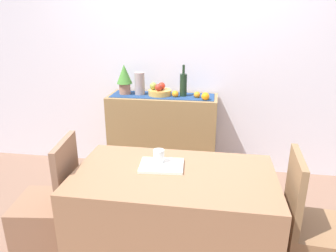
{
  "coord_description": "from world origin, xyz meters",
  "views": [
    {
      "loc": [
        0.34,
        -2.18,
        1.66
      ],
      "look_at": [
        -0.06,
        0.37,
        0.76
      ],
      "focal_mm": 33.41,
      "sensor_mm": 36.0,
      "label": 1
    }
  ],
  "objects_px": {
    "ceramic_vase": "(140,84)",
    "coffee_cup": "(159,157)",
    "chair_near_window": "(50,223)",
    "wine_bottle": "(183,85)",
    "open_book": "(162,166)",
    "dining_table": "(174,223)",
    "chair_by_corner": "(313,250)",
    "potted_plant": "(124,78)",
    "sideboard_console": "(163,136)",
    "fruit_bowl": "(160,92)"
  },
  "relations": [
    {
      "from": "chair_by_corner",
      "to": "ceramic_vase",
      "type": "bearing_deg",
      "value": 136.57
    },
    {
      "from": "wine_bottle",
      "to": "potted_plant",
      "type": "xyz_separation_m",
      "value": [
        -0.61,
        0.0,
        0.05
      ]
    },
    {
      "from": "coffee_cup",
      "to": "dining_table",
      "type": "bearing_deg",
      "value": -42.48
    },
    {
      "from": "open_book",
      "to": "chair_by_corner",
      "type": "xyz_separation_m",
      "value": [
        0.99,
        -0.07,
        -0.48
      ]
    },
    {
      "from": "dining_table",
      "to": "open_book",
      "type": "height_order",
      "value": "open_book"
    },
    {
      "from": "fruit_bowl",
      "to": "dining_table",
      "type": "bearing_deg",
      "value": -76.18
    },
    {
      "from": "sideboard_console",
      "to": "potted_plant",
      "type": "relative_size",
      "value": 3.62
    },
    {
      "from": "fruit_bowl",
      "to": "chair_by_corner",
      "type": "xyz_separation_m",
      "value": [
        1.23,
        -1.37,
        -0.66
      ]
    },
    {
      "from": "wine_bottle",
      "to": "coffee_cup",
      "type": "relative_size",
      "value": 3.1
    },
    {
      "from": "ceramic_vase",
      "to": "coffee_cup",
      "type": "distance_m",
      "value": 1.35
    },
    {
      "from": "potted_plant",
      "to": "ceramic_vase",
      "type": "bearing_deg",
      "value": 0.0
    },
    {
      "from": "ceramic_vase",
      "to": "coffee_cup",
      "type": "relative_size",
      "value": 2.26
    },
    {
      "from": "fruit_bowl",
      "to": "wine_bottle",
      "type": "distance_m",
      "value": 0.26
    },
    {
      "from": "sideboard_console",
      "to": "chair_near_window",
      "type": "xyz_separation_m",
      "value": [
        -0.59,
        -1.37,
        -0.18
      ]
    },
    {
      "from": "fruit_bowl",
      "to": "chair_by_corner",
      "type": "height_order",
      "value": "fruit_bowl"
    },
    {
      "from": "open_book",
      "to": "chair_near_window",
      "type": "relative_size",
      "value": 0.31
    },
    {
      "from": "dining_table",
      "to": "open_book",
      "type": "relative_size",
      "value": 4.52
    },
    {
      "from": "wine_bottle",
      "to": "chair_near_window",
      "type": "relative_size",
      "value": 0.36
    },
    {
      "from": "fruit_bowl",
      "to": "dining_table",
      "type": "relative_size",
      "value": 0.19
    },
    {
      "from": "ceramic_vase",
      "to": "open_book",
      "type": "xyz_separation_m",
      "value": [
        0.46,
        -1.3,
        -0.26
      ]
    },
    {
      "from": "open_book",
      "to": "chair_near_window",
      "type": "bearing_deg",
      "value": -179.59
    },
    {
      "from": "wine_bottle",
      "to": "ceramic_vase",
      "type": "relative_size",
      "value": 1.37
    },
    {
      "from": "fruit_bowl",
      "to": "open_book",
      "type": "distance_m",
      "value": 1.33
    },
    {
      "from": "wine_bottle",
      "to": "dining_table",
      "type": "bearing_deg",
      "value": -86.07
    },
    {
      "from": "potted_plant",
      "to": "fruit_bowl",
      "type": "bearing_deg",
      "value": 0.0
    },
    {
      "from": "fruit_bowl",
      "to": "wine_bottle",
      "type": "height_order",
      "value": "wine_bottle"
    },
    {
      "from": "fruit_bowl",
      "to": "potted_plant",
      "type": "bearing_deg",
      "value": 180.0
    },
    {
      "from": "chair_by_corner",
      "to": "wine_bottle",
      "type": "bearing_deg",
      "value": 125.93
    },
    {
      "from": "chair_near_window",
      "to": "chair_by_corner",
      "type": "height_order",
      "value": "same"
    },
    {
      "from": "open_book",
      "to": "coffee_cup",
      "type": "relative_size",
      "value": 2.7
    },
    {
      "from": "fruit_bowl",
      "to": "chair_near_window",
      "type": "xyz_separation_m",
      "value": [
        -0.56,
        -1.37,
        -0.66
      ]
    },
    {
      "from": "fruit_bowl",
      "to": "ceramic_vase",
      "type": "relative_size",
      "value": 1.01
    },
    {
      "from": "sideboard_console",
      "to": "coffee_cup",
      "type": "relative_size",
      "value": 10.85
    },
    {
      "from": "ceramic_vase",
      "to": "coffee_cup",
      "type": "height_order",
      "value": "ceramic_vase"
    },
    {
      "from": "open_book",
      "to": "sideboard_console",
      "type": "bearing_deg",
      "value": 95.02
    },
    {
      "from": "dining_table",
      "to": "chair_by_corner",
      "type": "relative_size",
      "value": 1.41
    },
    {
      "from": "sideboard_console",
      "to": "potted_plant",
      "type": "xyz_separation_m",
      "value": [
        -0.4,
        0.0,
        0.62
      ]
    },
    {
      "from": "sideboard_console",
      "to": "chair_by_corner",
      "type": "relative_size",
      "value": 1.25
    },
    {
      "from": "chair_near_window",
      "to": "chair_by_corner",
      "type": "xyz_separation_m",
      "value": [
        1.79,
        -0.0,
        0.0
      ]
    },
    {
      "from": "wine_bottle",
      "to": "ceramic_vase",
      "type": "bearing_deg",
      "value": 180.0
    },
    {
      "from": "potted_plant",
      "to": "dining_table",
      "type": "xyz_separation_m",
      "value": [
        0.71,
        -1.37,
        -0.7
      ]
    },
    {
      "from": "open_book",
      "to": "chair_by_corner",
      "type": "bearing_deg",
      "value": -8.53
    },
    {
      "from": "wine_bottle",
      "to": "chair_near_window",
      "type": "bearing_deg",
      "value": -120.45
    },
    {
      "from": "dining_table",
      "to": "coffee_cup",
      "type": "height_order",
      "value": "coffee_cup"
    },
    {
      "from": "open_book",
      "to": "coffee_cup",
      "type": "xyz_separation_m",
      "value": [
        -0.02,
        0.03,
        0.04
      ]
    },
    {
      "from": "wine_bottle",
      "to": "open_book",
      "type": "relative_size",
      "value": 1.15
    },
    {
      "from": "coffee_cup",
      "to": "wine_bottle",
      "type": "bearing_deg",
      "value": 89.08
    },
    {
      "from": "chair_by_corner",
      "to": "sideboard_console",
      "type": "bearing_deg",
      "value": 131.37
    },
    {
      "from": "coffee_cup",
      "to": "chair_near_window",
      "type": "relative_size",
      "value": 0.12
    },
    {
      "from": "wine_bottle",
      "to": "coffee_cup",
      "type": "bearing_deg",
      "value": -90.92
    }
  ]
}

